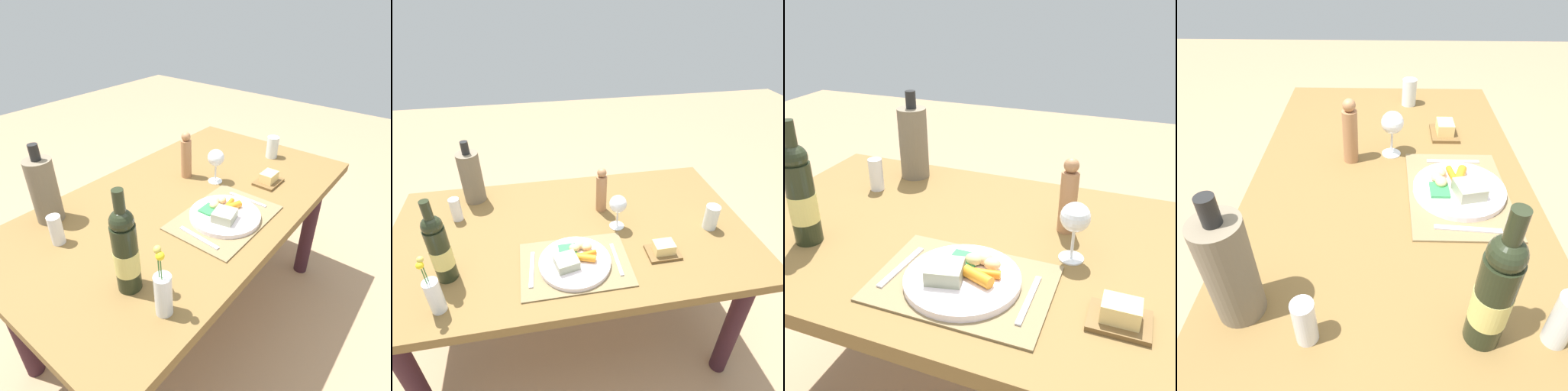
# 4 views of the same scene
# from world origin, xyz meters

# --- Properties ---
(ground_plane) EXTENTS (8.00, 8.00, 0.00)m
(ground_plane) POSITION_xyz_m (0.00, 0.00, 0.00)
(ground_plane) COLOR tan
(dining_table) EXTENTS (1.56, 0.88, 0.71)m
(dining_table) POSITION_xyz_m (0.00, 0.00, 0.62)
(dining_table) COLOR brown
(dining_table) RESTS_ON ground_plane
(placemat) EXTENTS (0.42, 0.30, 0.01)m
(placemat) POSITION_xyz_m (-0.01, -0.21, 0.71)
(placemat) COLOR olive
(placemat) RESTS_ON dining_table
(dinner_plate) EXTENTS (0.28, 0.28, 0.05)m
(dinner_plate) POSITION_xyz_m (-0.01, -0.20, 0.73)
(dinner_plate) COLOR white
(dinner_plate) RESTS_ON placemat
(fork) EXTENTS (0.03, 0.18, 0.00)m
(fork) POSITION_xyz_m (-0.18, -0.21, 0.72)
(fork) COLOR silver
(fork) RESTS_ON placemat
(knife) EXTENTS (0.01, 0.17, 0.00)m
(knife) POSITION_xyz_m (0.15, -0.21, 0.72)
(knife) COLOR silver
(knife) RESTS_ON placemat
(butter_dish) EXTENTS (0.13, 0.10, 0.05)m
(butter_dish) POSITION_xyz_m (0.34, -0.21, 0.73)
(butter_dish) COLOR brown
(butter_dish) RESTS_ON dining_table
(pepper_mill) EXTENTS (0.05, 0.05, 0.22)m
(pepper_mill) POSITION_xyz_m (0.16, 0.13, 0.82)
(pepper_mill) COLOR #AB754C
(pepper_mill) RESTS_ON dining_table
(wine_bottle) EXTENTS (0.07, 0.07, 0.34)m
(wine_bottle) POSITION_xyz_m (-0.48, -0.18, 0.85)
(wine_bottle) COLOR black
(wine_bottle) RESTS_ON dining_table
(wine_glass) EXTENTS (0.08, 0.08, 0.16)m
(wine_glass) POSITION_xyz_m (0.20, -0.01, 0.83)
(wine_glass) COLOR white
(wine_glass) RESTS_ON dining_table
(salt_shaker) EXTENTS (0.05, 0.05, 0.11)m
(salt_shaker) POSITION_xyz_m (-0.50, 0.17, 0.77)
(salt_shaker) COLOR white
(salt_shaker) RESTS_ON dining_table
(cooler_bottle) EXTENTS (0.10, 0.10, 0.31)m
(cooler_bottle) POSITION_xyz_m (-0.43, 0.33, 0.84)
(cooler_bottle) COLOR #726551
(cooler_bottle) RESTS_ON dining_table
(flower_vase) EXTENTS (0.05, 0.05, 0.24)m
(flower_vase) POSITION_xyz_m (-0.49, -0.33, 0.79)
(flower_vase) COLOR silver
(flower_vase) RESTS_ON dining_table
(water_tumbler) EXTENTS (0.06, 0.06, 0.11)m
(water_tumbler) POSITION_xyz_m (0.61, -0.09, 0.76)
(water_tumbler) COLOR silver
(water_tumbler) RESTS_ON dining_table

